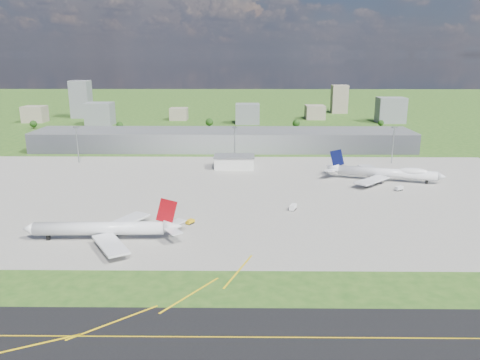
{
  "coord_description": "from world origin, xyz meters",
  "views": [
    {
      "loc": [
        17.01,
        -205.52,
        73.51
      ],
      "look_at": [
        14.55,
        35.2,
        9.0
      ],
      "focal_mm": 35.0,
      "sensor_mm": 36.0,
      "label": 1
    }
  ],
  "objects_px": {
    "airliner_blue_quad": "(387,173)",
    "van_white_far": "(399,189)",
    "tug_yellow": "(190,222)",
    "van_white_near": "(293,207)",
    "airliner_red_twin": "(105,229)"
  },
  "relations": [
    {
      "from": "tug_yellow",
      "to": "van_white_near",
      "type": "relative_size",
      "value": 0.77
    },
    {
      "from": "airliner_red_twin",
      "to": "van_white_far",
      "type": "distance_m",
      "value": 161.21
    },
    {
      "from": "tug_yellow",
      "to": "van_white_near",
      "type": "height_order",
      "value": "van_white_near"
    },
    {
      "from": "airliner_red_twin",
      "to": "tug_yellow",
      "type": "height_order",
      "value": "airliner_red_twin"
    },
    {
      "from": "airliner_blue_quad",
      "to": "van_white_far",
      "type": "xyz_separation_m",
      "value": [
        1.13,
        -20.78,
        -3.75
      ]
    },
    {
      "from": "van_white_near",
      "to": "van_white_far",
      "type": "distance_m",
      "value": 71.64
    },
    {
      "from": "airliner_red_twin",
      "to": "airliner_blue_quad",
      "type": "bearing_deg",
      "value": -148.2
    },
    {
      "from": "airliner_red_twin",
      "to": "tug_yellow",
      "type": "distance_m",
      "value": 37.82
    },
    {
      "from": "van_white_far",
      "to": "tug_yellow",
      "type": "bearing_deg",
      "value": 175.29
    },
    {
      "from": "airliner_blue_quad",
      "to": "van_white_near",
      "type": "height_order",
      "value": "airliner_blue_quad"
    },
    {
      "from": "airliner_red_twin",
      "to": "van_white_far",
      "type": "xyz_separation_m",
      "value": [
        143.46,
        73.46,
        -3.5
      ]
    },
    {
      "from": "van_white_near",
      "to": "van_white_far",
      "type": "bearing_deg",
      "value": -39.11
    },
    {
      "from": "airliner_red_twin",
      "to": "tug_yellow",
      "type": "relative_size",
      "value": 14.56
    },
    {
      "from": "van_white_near",
      "to": "tug_yellow",
      "type": "bearing_deg",
      "value": 134.6
    },
    {
      "from": "van_white_far",
      "to": "van_white_near",
      "type": "bearing_deg",
      "value": 177.94
    }
  ]
}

